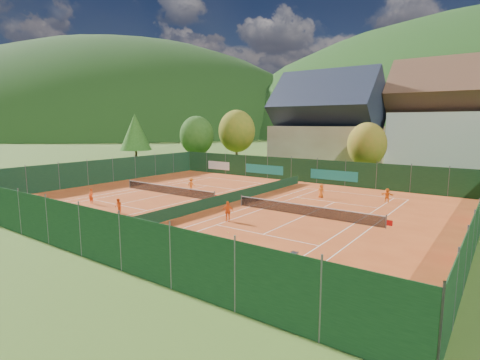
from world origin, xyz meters
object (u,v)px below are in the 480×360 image
chalet (327,128)px  player_left_near (91,196)px  player_right_far_a (321,191)px  player_right_far_b (387,195)px  player_left_far (191,184)px  player_right_near (228,211)px  hotel_block_a (468,124)px  player_left_mid (118,206)px  ball_hopper (294,255)px

chalet → player_left_near: (-7.43, -37.51, -5.91)m
player_right_far_a → player_right_far_b: (6.03, 1.68, -0.02)m
player_right_far_a → player_left_far: bearing=19.9°
chalet → player_right_near: 36.20m
chalet → player_left_near: bearing=-101.2°
hotel_block_a → player_left_far: (-23.40, -33.06, -6.65)m
hotel_block_a → player_left_mid: bearing=-115.3°
ball_hopper → player_right_near: bearing=149.0°
chalet → player_right_near: chalet is taller
player_left_near → player_left_mid: bearing=-21.4°
ball_hopper → player_left_far: player_left_far is taller
ball_hopper → player_right_far_a: bearing=109.4°
player_right_near → player_right_far_b: (8.12, 14.51, -0.12)m
player_right_far_b → chalet: bearing=-54.2°
player_left_near → player_right_far_b: 28.14m
player_right_far_b → player_left_far: bearing=18.2°
hotel_block_a → player_left_near: (-26.43, -43.51, -6.66)m
player_left_near → player_right_far_a: player_left_near is taller
player_left_near → hotel_block_a: bearing=47.3°
player_left_mid → player_left_far: player_left_far is taller
player_right_far_a → player_right_near: bearing=80.8°
player_left_far → player_right_far_a: (13.39, 4.84, -0.03)m
chalet → hotel_block_a: (19.00, 6.00, 0.76)m
player_left_far → player_right_far_b: player_left_far is taller
chalet → player_right_far_a: 24.69m
chalet → hotel_block_a: bearing=17.5°
player_left_near → player_right_far_b: size_ratio=1.06×
player_left_far → chalet: bearing=-109.7°
player_left_near → player_right_near: size_ratio=0.91×
ball_hopper → player_right_far_b: size_ratio=0.59×
player_left_far → hotel_block_a: bearing=-135.7°
hotel_block_a → player_right_near: 43.31m
player_left_mid → player_left_near: bearing=-176.7°
chalet → hotel_block_a: hotel_block_a is taller
player_left_far → player_right_near: player_right_near is taller
player_left_near → player_right_near: 14.54m
ball_hopper → player_right_near: (-8.39, 5.04, 0.24)m
player_right_far_b → player_right_near: bearing=60.4°
hotel_block_a → ball_hopper: 46.75m
player_left_near → player_left_far: player_left_far is taller
hotel_block_a → player_right_near: size_ratio=13.66×
player_left_far → player_left_near: bearing=63.4°
ball_hopper → player_right_far_a: (-6.30, 17.88, 0.14)m
chalet → player_left_mid: chalet is taller
hotel_block_a → player_right_far_a: (-10.01, -28.22, -6.68)m
chalet → player_right_near: size_ratio=10.24×
ball_hopper → player_left_far: size_ratio=0.55×
ball_hopper → player_left_mid: size_ratio=0.62×
player_right_near → player_right_far_a: size_ratio=1.13×
player_left_mid → player_right_far_b: size_ratio=0.96×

